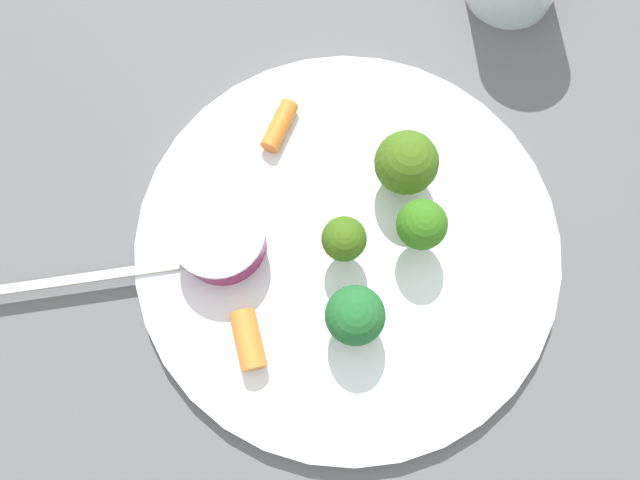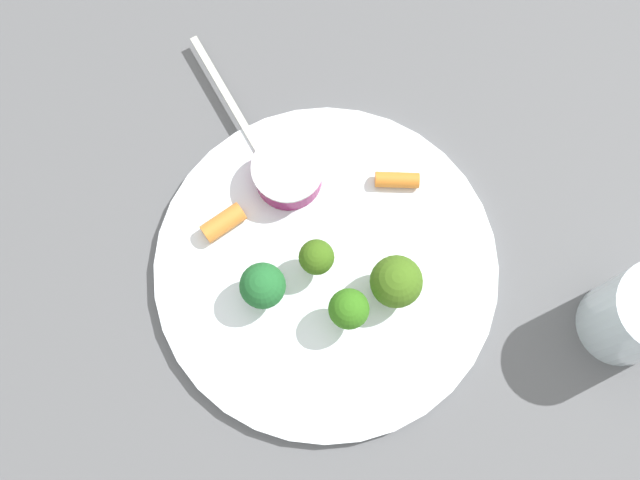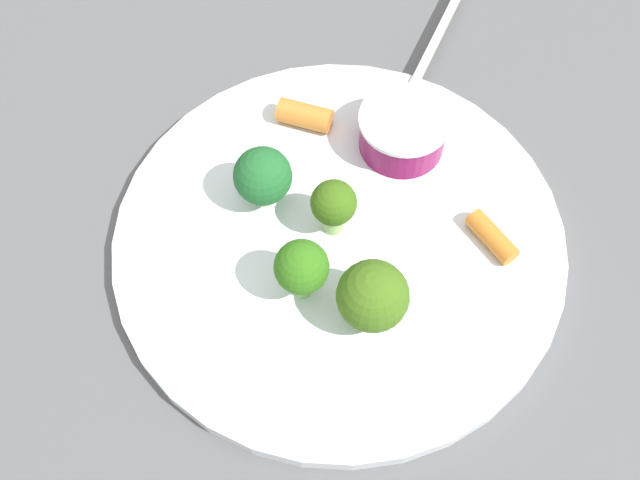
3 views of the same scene
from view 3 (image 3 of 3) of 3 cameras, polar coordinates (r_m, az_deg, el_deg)
The scene contains 10 objects.
ground_plane at distance 0.51m, azimuth 1.40°, elevation -0.37°, with size 2.40×2.40×0.00m, color #57585B.
plate at distance 0.51m, azimuth 1.41°, elevation -0.04°, with size 0.29×0.29×0.01m, color white.
sauce_cup at distance 0.53m, azimuth 6.11°, elevation 7.95°, with size 0.06×0.06×0.03m.
broccoli_floret_0 at distance 0.48m, azimuth 1.01°, elevation 2.61°, with size 0.03×0.03×0.04m.
broccoli_floret_1 at distance 0.46m, azimuth -1.37°, elevation -2.07°, with size 0.03×0.03×0.05m.
broccoli_floret_2 at distance 0.45m, azimuth 3.90°, elevation -4.15°, with size 0.04×0.04×0.05m.
broccoli_floret_3 at distance 0.50m, azimuth -4.23°, elevation 4.68°, with size 0.04×0.04×0.05m.
carrot_stick_0 at distance 0.55m, azimuth -1.14°, elevation 9.15°, with size 0.02×0.02×0.04m, color orange.
carrot_stick_1 at distance 0.51m, azimuth 12.55°, elevation 0.23°, with size 0.01×0.01×0.04m, color orange.
fork at distance 0.60m, azimuth 7.75°, elevation 12.88°, with size 0.05×0.16×0.00m.
Camera 3 is at (0.03, -0.25, 0.45)m, focal length 43.50 mm.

